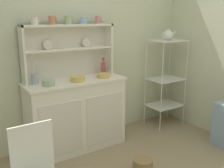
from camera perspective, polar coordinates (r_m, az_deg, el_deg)
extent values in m
cube|color=beige|center=(3.28, -7.85, 8.85)|extent=(3.84, 0.05, 2.50)
cube|color=white|center=(3.19, -7.80, -6.60)|extent=(1.15, 0.42, 0.85)
cube|color=silver|center=(2.92, -10.88, -9.67)|extent=(0.48, 0.01, 0.60)
cube|color=silver|center=(3.15, -1.52, -7.58)|extent=(0.48, 0.01, 0.60)
cube|color=white|center=(3.06, -8.07, 0.64)|extent=(1.18, 0.45, 0.02)
cube|color=silver|center=(3.18, -9.82, 7.09)|extent=(1.10, 0.02, 0.63)
cube|color=white|center=(2.94, -18.90, 5.90)|extent=(0.02, 0.18, 0.63)
cube|color=white|center=(3.36, -0.76, 7.69)|extent=(0.02, 0.18, 0.63)
cube|color=white|center=(3.10, -9.26, 7.52)|extent=(1.06, 0.16, 0.02)
cube|color=white|center=(3.08, -9.46, 12.52)|extent=(1.10, 0.18, 0.02)
cylinder|color=silver|center=(3.04, -13.78, 8.29)|extent=(0.11, 0.03, 0.11)
cylinder|color=silver|center=(3.23, -5.60, 8.98)|extent=(0.11, 0.03, 0.11)
cylinder|color=silver|center=(3.59, 10.78, -0.97)|extent=(0.01, 0.01, 1.25)
cylinder|color=silver|center=(3.92, 15.73, 0.04)|extent=(0.01, 0.01, 1.25)
cylinder|color=silver|center=(3.83, 7.28, 0.17)|extent=(0.01, 0.01, 1.25)
cylinder|color=silver|center=(4.14, 12.22, 1.04)|extent=(0.01, 0.01, 1.25)
cube|color=silver|center=(3.76, 12.03, 9.25)|extent=(0.49, 0.36, 0.01)
cube|color=silver|center=(3.85, 11.60, 1.06)|extent=(0.49, 0.36, 0.01)
cube|color=silver|center=(3.96, 11.31, -4.51)|extent=(0.49, 0.36, 0.01)
cube|color=white|center=(1.99, -17.01, -13.62)|extent=(0.31, 0.02, 0.40)
cylinder|color=#93754C|center=(2.88, 6.77, -17.08)|extent=(0.21, 0.21, 0.12)
cylinder|color=silver|center=(2.95, -16.50, 13.03)|extent=(0.07, 0.07, 0.08)
torus|color=silver|center=(2.96, -15.63, 13.17)|extent=(0.01, 0.05, 0.05)
cylinder|color=#C67556|center=(3.01, -12.95, 13.42)|extent=(0.08, 0.08, 0.09)
torus|color=#C67556|center=(3.03, -12.08, 13.56)|extent=(0.01, 0.05, 0.05)
cylinder|color=#9EB78E|center=(3.08, -9.55, 13.61)|extent=(0.08, 0.08, 0.09)
torus|color=#9EB78E|center=(3.10, -8.69, 13.73)|extent=(0.01, 0.05, 0.05)
cylinder|color=#8EB2D1|center=(3.17, -6.22, 13.59)|extent=(0.08, 0.08, 0.08)
torus|color=#8EB2D1|center=(3.19, -5.37, 13.69)|extent=(0.01, 0.05, 0.05)
cylinder|color=#D17A84|center=(3.26, -3.04, 13.79)|extent=(0.07, 0.07, 0.09)
torus|color=#D17A84|center=(3.28, -2.37, 13.88)|extent=(0.01, 0.05, 0.05)
cylinder|color=#9EB78E|center=(2.86, -13.69, 0.28)|extent=(0.14, 0.14, 0.06)
cylinder|color=#DBB760|center=(2.99, -7.48, 1.10)|extent=(0.17, 0.17, 0.06)
cylinder|color=#DBB760|center=(3.14, -1.83, 1.84)|extent=(0.16, 0.16, 0.05)
cylinder|color=#B74C47|center=(3.31, -1.92, 3.41)|extent=(0.05, 0.05, 0.15)
cylinder|color=#B74C47|center=(3.30, -1.93, 5.11)|extent=(0.02, 0.02, 0.05)
cylinder|color=#4C382D|center=(3.29, -1.94, 5.62)|extent=(0.03, 0.03, 0.01)
cylinder|color=#B2B7C6|center=(2.97, -16.37, 1.07)|extent=(0.08, 0.08, 0.11)
cylinder|color=silver|center=(2.97, -16.18, 2.48)|extent=(0.02, 0.03, 0.16)
ellipsoid|color=silver|center=(2.95, -16.30, 4.11)|extent=(0.02, 0.01, 0.01)
cylinder|color=silver|center=(2.95, -16.02, 2.73)|extent=(0.01, 0.03, 0.19)
ellipsoid|color=silver|center=(2.93, -16.16, 4.70)|extent=(0.02, 0.01, 0.01)
sphere|color=white|center=(3.76, 12.09, 10.39)|extent=(0.14, 0.14, 0.14)
sphere|color=silver|center=(3.75, 12.16, 11.60)|extent=(0.02, 0.02, 0.02)
cylinder|color=white|center=(3.83, 13.18, 10.56)|extent=(0.09, 0.02, 0.07)
torus|color=white|center=(3.70, 11.18, 10.38)|extent=(0.01, 0.09, 0.09)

